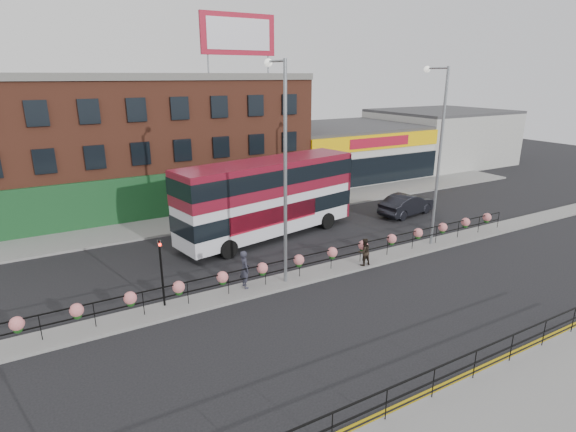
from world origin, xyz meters
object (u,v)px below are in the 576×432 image
pedestrian_a (245,269)px  lamp_column_east (437,143)px  double_decker_bus (269,191)px  car (407,204)px  pedestrian_b (364,252)px  lamp_column_west (282,156)px

pedestrian_a → lamp_column_east: lamp_column_east is taller
double_decker_bus → pedestrian_a: 8.13m
double_decker_bus → car: (11.39, -0.92, -2.31)m
pedestrian_b → lamp_column_west: lamp_column_west is taller
pedestrian_a → lamp_column_west: lamp_column_west is taller
pedestrian_a → lamp_column_east: bearing=-84.8°
car → pedestrian_b: pedestrian_b is taller
pedestrian_b → lamp_column_west: bearing=-3.7°
double_decker_bus → lamp_column_west: (-2.54, -6.47, 3.45)m
car → lamp_column_east: size_ratio=0.49×
pedestrian_b → car: bearing=-141.9°
double_decker_bus → pedestrian_b: double_decker_bus is taller
lamp_column_west → pedestrian_b: bearing=-7.7°
car → pedestrian_a: size_ratio=2.67×
pedestrian_b → lamp_column_west: size_ratio=0.14×
double_decker_bus → pedestrian_a: bearing=-126.1°
pedestrian_b → lamp_column_west: (-4.77, 0.65, 5.65)m
pedestrian_a → lamp_column_east: 13.74m
double_decker_bus → car: double_decker_bus is taller
car → lamp_column_east: lamp_column_east is taller
double_decker_bus → lamp_column_east: 10.73m
double_decker_bus → car: size_ratio=2.50×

